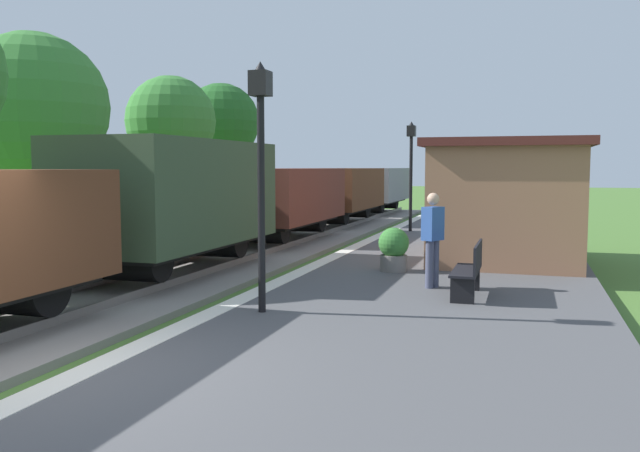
% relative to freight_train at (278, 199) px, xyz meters
% --- Properties ---
extents(ground_plane, '(160.00, 160.00, 0.00)m').
position_rel_freight_train_xyz_m(ground_plane, '(2.40, -13.17, -1.46)').
color(ground_plane, '#47702D').
extents(platform_slab, '(6.00, 60.00, 0.25)m').
position_rel_freight_train_xyz_m(platform_slab, '(5.60, -13.17, -1.34)').
color(platform_slab, '#4C4C4F').
rests_on(platform_slab, ground).
extents(platform_edge_stripe, '(0.36, 60.00, 0.01)m').
position_rel_freight_train_xyz_m(platform_edge_stripe, '(2.80, -13.17, -1.21)').
color(platform_edge_stripe, silver).
rests_on(platform_edge_stripe, platform_slab).
extents(freight_train, '(2.50, 32.60, 2.72)m').
position_rel_freight_train_xyz_m(freight_train, '(0.00, 0.00, 0.00)').
color(freight_train, brown).
rests_on(freight_train, rail_near).
extents(station_hut, '(3.50, 5.80, 2.78)m').
position_rel_freight_train_xyz_m(station_hut, '(6.80, -2.25, 0.19)').
color(station_hut, '#9E6B4C').
rests_on(station_hut, platform_slab).
extents(bench_near_hut, '(0.42, 1.50, 0.91)m').
position_rel_freight_train_xyz_m(bench_near_hut, '(6.37, -7.68, -0.74)').
color(bench_near_hut, black).
rests_on(bench_near_hut, platform_slab).
extents(bench_down_platform, '(0.42, 1.50, 0.91)m').
position_rel_freight_train_xyz_m(bench_down_platform, '(6.37, 3.24, -0.74)').
color(bench_down_platform, black).
rests_on(bench_down_platform, platform_slab).
extents(person_waiting, '(0.39, 0.45, 1.71)m').
position_rel_freight_train_xyz_m(person_waiting, '(5.65, -7.00, -0.28)').
color(person_waiting, '#474C66').
rests_on(person_waiting, platform_slab).
extents(potted_planter, '(0.64, 0.64, 0.92)m').
position_rel_freight_train_xyz_m(potted_planter, '(4.62, -5.33, -0.74)').
color(potted_planter, slate).
rests_on(potted_planter, platform_slab).
extents(lamp_post_near, '(0.28, 0.28, 3.70)m').
position_rel_freight_train_xyz_m(lamp_post_near, '(3.49, -9.79, 1.34)').
color(lamp_post_near, black).
rests_on(lamp_post_near, platform_slab).
extents(lamp_post_far, '(0.28, 0.28, 3.70)m').
position_rel_freight_train_xyz_m(lamp_post_far, '(3.49, 3.42, 1.34)').
color(lamp_post_far, black).
rests_on(lamp_post_far, platform_slab).
extents(tree_trackside_far, '(4.23, 4.23, 6.25)m').
position_rel_freight_train_xyz_m(tree_trackside_far, '(-6.31, -3.03, 2.67)').
color(tree_trackside_far, '#4C3823').
rests_on(tree_trackside_far, ground).
extents(tree_field_left, '(3.26, 3.26, 5.73)m').
position_rel_freight_train_xyz_m(tree_field_left, '(-5.20, 2.71, 2.62)').
color(tree_field_left, '#4C3823').
rests_on(tree_field_left, ground).
extents(tree_field_distant, '(3.37, 3.37, 6.11)m').
position_rel_freight_train_xyz_m(tree_field_distant, '(-5.70, 7.92, 2.94)').
color(tree_field_distant, '#4C3823').
rests_on(tree_field_distant, ground).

